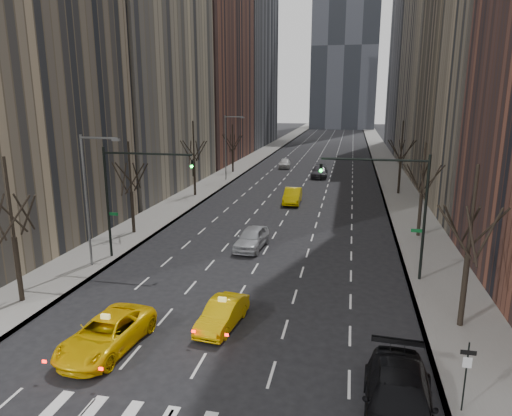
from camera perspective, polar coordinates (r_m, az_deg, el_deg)
The scene contains 27 objects.
ground at distance 21.37m, azimuth -7.17°, elevation -18.96°, with size 400.00×400.00×0.00m, color black.
sidewalk_left at distance 89.61m, azimuth -0.14°, elevation 6.27°, with size 4.50×320.00×0.15m, color slate.
sidewalk_right at distance 87.92m, azimuth 15.76°, elevation 5.63°, with size 4.50×320.00×0.15m, color slate.
bld_left_far at distance 88.08m, azimuth -7.01°, elevation 20.35°, with size 14.00×28.00×44.00m, color brown.
bld_left_deep at distance 117.77m, azimuth -2.08°, elevation 22.62°, with size 14.00×30.00×60.00m, color slate.
bld_right_far at distance 83.52m, azimuth 24.05°, elevation 21.81°, with size 14.00×28.00×50.00m, color tan.
bld_right_deep at distance 114.37m, azimuth 20.89°, elevation 21.56°, with size 14.00×30.00×58.00m, color slate.
tree_lw_a at distance 28.73m, azimuth -27.97°, elevation -3.35°, with size 3.36×3.50×8.28m.
tree_lw_b at distance 40.14m, azimuth -15.31°, elevation 1.97°, with size 3.36×3.50×7.82m.
tree_lw_c at distance 54.60m, azimuth -7.74°, elevation 5.64°, with size 3.36×3.50×8.74m.
tree_lw_d at distance 71.74m, azimuth -2.93°, elevation 7.24°, with size 3.36×3.50×7.36m.
tree_rw_a at distance 24.89m, azimuth 24.95°, elevation -5.46°, with size 3.36×3.50×8.28m.
tree_rw_b at distance 40.16m, azimuth 19.98°, elevation 1.64°, with size 3.36×3.50×7.82m.
tree_rw_c at distance 57.75m, azimuth 17.62°, elevation 5.56°, with size 3.36×3.50×8.74m.
traffic_mast_left at distance 33.26m, azimuth -15.69°, elevation 2.73°, with size 6.69×0.39×8.00m.
traffic_mast_right at distance 29.72m, azimuth 17.31°, elevation 1.37°, with size 6.69×0.39×8.00m.
streetlight_near at distance 32.39m, azimuth -20.04°, elevation 2.37°, with size 2.83×0.22×9.00m.
streetlight_far at distance 64.51m, azimuth -3.54°, elevation 8.36°, with size 2.83×0.22×9.00m.
sign_post at distance 19.19m, azimuth 24.78°, elevation -18.02°, with size 0.55×0.06×2.80m.
taxi_suv at distance 23.07m, azimuth -18.19°, elevation -14.73°, with size 2.57×5.57×1.55m, color yellow.
taxi_sedan at distance 24.01m, azimuth -4.21°, elevation -13.08°, with size 1.47×4.23×1.39m, color #D7A604.
silver_sedan_ahead at distance 35.63m, azimuth -0.54°, elevation -3.78°, with size 1.96×4.86×1.66m, color #A7AAAF.
parked_suv_black at distance 18.42m, azimuth 17.38°, elevation -22.06°, with size 2.52×6.20×1.80m, color black.
parked_sedan_silver at distance 19.19m, azimuth 17.90°, elevation -21.16°, with size 1.70×4.22×1.44m, color #A4A7AC.
far_taxi at distance 51.03m, azimuth 4.60°, elevation 1.52°, with size 1.78×5.10×1.68m, color yellow.
far_suv_grey at distance 68.50m, azimuth 7.94°, elevation 4.52°, with size 2.35×5.77×1.67m, color #313136.
far_car_white at distance 77.37m, azimuth 3.61°, elevation 5.62°, with size 1.85×4.60×1.57m, color silver.
Camera 1 is at (6.12, -16.97, 11.45)m, focal length 32.00 mm.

